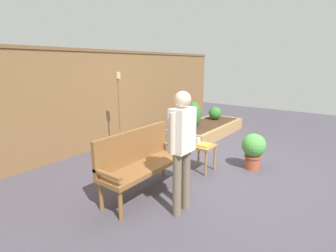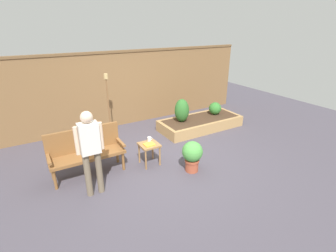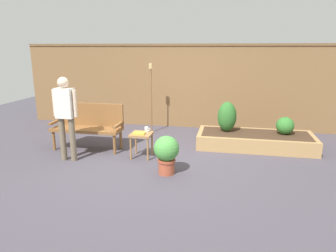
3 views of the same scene
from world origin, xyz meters
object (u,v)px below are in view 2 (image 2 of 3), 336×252
object	(u,v)px
cup_on_table	(149,139)
shrub_near_bench	(182,110)
shrub_far_corner	(215,108)
person_by_bench	(90,147)
potted_boxwood	(192,154)
side_table	(149,147)
garden_bench	(86,148)
book_on_table	(149,144)
tiki_torch	(108,95)

from	to	relation	value
cup_on_table	shrub_near_bench	world-z (taller)	shrub_near_bench
shrub_far_corner	person_by_bench	xyz separation A→B (m)	(-4.08, -1.57, 0.45)
cup_on_table	potted_boxwood	world-z (taller)	potted_boxwood
potted_boxwood	shrub_far_corner	xyz separation A→B (m)	(2.15, 1.84, 0.10)
side_table	person_by_bench	xyz separation A→B (m)	(-1.30, -0.43, 0.54)
garden_bench	potted_boxwood	distance (m)	2.14
cup_on_table	person_by_bench	xyz separation A→B (m)	(-1.37, -0.55, 0.41)
cup_on_table	shrub_near_bench	size ratio (longest dim) A/B	0.18
book_on_table	potted_boxwood	world-z (taller)	potted_boxwood
garden_bench	shrub_near_bench	distance (m)	2.93
garden_bench	cup_on_table	bearing A→B (deg)	-9.14
tiki_torch	shrub_near_bench	bearing A→B (deg)	-19.44
garden_bench	book_on_table	distance (m)	1.27
cup_on_table	person_by_bench	size ratio (longest dim) A/B	0.07
book_on_table	potted_boxwood	xyz separation A→B (m)	(0.65, -0.64, -0.11)
cup_on_table	book_on_table	world-z (taller)	cup_on_table
side_table	potted_boxwood	distance (m)	0.94
shrub_near_bench	tiki_torch	bearing A→B (deg)	160.56
garden_bench	cup_on_table	xyz separation A→B (m)	(1.31, -0.21, -0.02)
cup_on_table	potted_boxwood	bearing A→B (deg)	-55.73
tiki_torch	garden_bench	bearing A→B (deg)	-123.87
garden_bench	shrub_far_corner	size ratio (longest dim) A/B	3.94
shrub_near_bench	person_by_bench	world-z (taller)	person_by_bench
garden_bench	person_by_bench	world-z (taller)	person_by_bench
shrub_near_bench	tiki_torch	xyz separation A→B (m)	(-1.84, 0.65, 0.54)
side_table	book_on_table	xyz separation A→B (m)	(-0.02, -0.05, 0.10)
book_on_table	side_table	bearing A→B (deg)	66.01
garden_bench	cup_on_table	world-z (taller)	garden_bench
book_on_table	shrub_far_corner	size ratio (longest dim) A/B	0.59
garden_bench	book_on_table	xyz separation A→B (m)	(1.21, -0.39, -0.05)
side_table	shrub_far_corner	bearing A→B (deg)	22.37
side_table	shrub_near_bench	xyz separation A→B (m)	(1.58, 1.14, 0.23)
shrub_far_corner	tiki_torch	distance (m)	3.18
potted_boxwood	cup_on_table	bearing A→B (deg)	124.27
cup_on_table	potted_boxwood	xyz separation A→B (m)	(0.56, -0.82, -0.15)
book_on_table	person_by_bench	xyz separation A→B (m)	(-1.28, -0.38, 0.44)
side_table	cup_on_table	world-z (taller)	cup_on_table
potted_boxwood	shrub_near_bench	distance (m)	2.08
cup_on_table	book_on_table	distance (m)	0.20
potted_boxwood	side_table	bearing A→B (deg)	132.30
potted_boxwood	shrub_far_corner	bearing A→B (deg)	40.52
cup_on_table	shrub_far_corner	bearing A→B (deg)	20.59
shrub_far_corner	book_on_table	bearing A→B (deg)	-156.89
shrub_near_bench	shrub_far_corner	xyz separation A→B (m)	(1.20, -0.00, -0.14)
book_on_table	cup_on_table	bearing A→B (deg)	61.24
shrub_far_corner	tiki_torch	bearing A→B (deg)	167.92
cup_on_table	book_on_table	size ratio (longest dim) A/B	0.53
potted_boxwood	tiki_torch	xyz separation A→B (m)	(-0.89, 2.49, 0.79)
book_on_table	person_by_bench	distance (m)	1.40
side_table	person_by_bench	distance (m)	1.47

